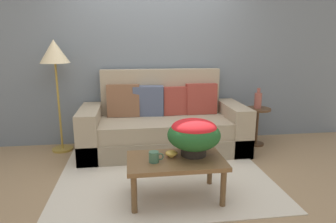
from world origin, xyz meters
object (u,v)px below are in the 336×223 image
object	(u,v)px
table_vase	(258,100)
coffee_table	(176,164)
potted_plant	(194,134)
snack_bowl	(171,153)
couch	(163,126)
side_table	(257,120)
coffee_mug	(154,157)
floor_lamp	(55,58)

from	to	relation	value
table_vase	coffee_table	bearing A→B (deg)	-136.36
potted_plant	snack_bowl	size ratio (longest dim) A/B	4.32
coffee_table	table_vase	bearing A→B (deg)	43.64
couch	side_table	xyz separation A→B (m)	(1.41, 0.01, 0.04)
coffee_mug	table_vase	bearing A→B (deg)	40.83
coffee_mug	snack_bowl	bearing A→B (deg)	31.06
side_table	potted_plant	xyz separation A→B (m)	(-1.26, -1.30, 0.24)
couch	coffee_mug	distance (m)	1.44
couch	floor_lamp	xyz separation A→B (m)	(-1.44, 0.17, 0.96)
coffee_table	potted_plant	bearing A→B (deg)	21.35
side_table	coffee_table	bearing A→B (deg)	-136.66
snack_bowl	table_vase	xyz separation A→B (m)	(1.48, 1.33, 0.24)
couch	table_vase	distance (m)	1.45
snack_bowl	potted_plant	bearing A→B (deg)	5.26
couch	table_vase	world-z (taller)	couch
side_table	snack_bowl	distance (m)	1.99
coffee_table	table_vase	distance (m)	2.03
side_table	coffee_mug	size ratio (longest dim) A/B	3.99
couch	snack_bowl	size ratio (longest dim) A/B	18.74
couch	side_table	bearing A→B (deg)	0.48
coffee_table	floor_lamp	bearing A→B (deg)	132.42
coffee_table	floor_lamp	distance (m)	2.28
couch	side_table	distance (m)	1.41
table_vase	potted_plant	bearing A→B (deg)	-133.90
potted_plant	coffee_mug	xyz separation A→B (m)	(-0.40, -0.13, -0.17)
coffee_table	snack_bowl	xyz separation A→B (m)	(-0.03, 0.05, 0.09)
side_table	potted_plant	distance (m)	1.83
potted_plant	coffee_mug	distance (m)	0.46
coffee_table	snack_bowl	bearing A→B (deg)	121.72
coffee_table	potted_plant	distance (m)	0.34
coffee_mug	potted_plant	bearing A→B (deg)	17.62
floor_lamp	table_vase	size ratio (longest dim) A/B	5.19
floor_lamp	snack_bowl	size ratio (longest dim) A/B	12.77
floor_lamp	coffee_mug	xyz separation A→B (m)	(1.18, -1.58, -0.85)
snack_bowl	side_table	bearing A→B (deg)	41.54
couch	floor_lamp	size ratio (longest dim) A/B	1.47
floor_lamp	potted_plant	size ratio (longest dim) A/B	2.96
side_table	table_vase	size ratio (longest dim) A/B	1.89
couch	coffee_table	size ratio (longest dim) A/B	2.43
couch	side_table	size ratio (longest dim) A/B	4.02
couch	potted_plant	size ratio (longest dim) A/B	4.34
side_table	table_vase	distance (m)	0.30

